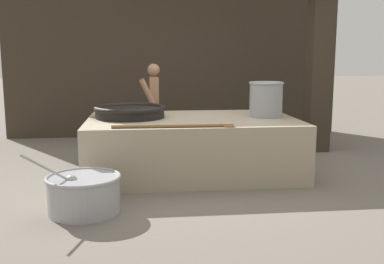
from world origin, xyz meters
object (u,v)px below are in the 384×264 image
Objects in this scene: stock_pot at (266,99)px; cook at (154,105)px; prep_bowl_vegetables at (84,192)px; giant_wok_near at (130,111)px.

cook is at bearing 138.73° from stock_pot.
prep_bowl_vegetables is at bearing -146.92° from stock_pot.
cook reaches higher than stock_pot.
giant_wok_near is 1.88m from stock_pot.
stock_pot is 0.52× the size of prep_bowl_vegetables.
stock_pot is at bearing 138.17° from cook.
prep_bowl_vegetables is (-2.31, -1.51, -0.79)m from stock_pot.
cook is 1.59× the size of prep_bowl_vegetables.
cook reaches higher than prep_bowl_vegetables.
prep_bowl_vegetables is at bearing -105.37° from giant_wok_near.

